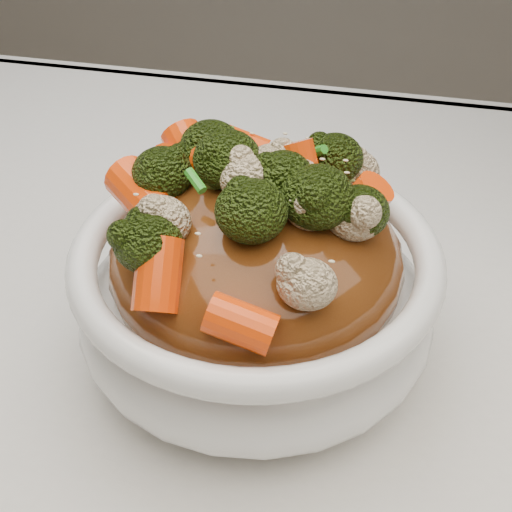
# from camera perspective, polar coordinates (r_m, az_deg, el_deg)

# --- Properties ---
(tablecloth) EXTENTS (1.20, 0.80, 0.04)m
(tablecloth) POSITION_cam_1_polar(r_m,az_deg,el_deg) (0.53, -0.61, -7.51)
(tablecloth) COLOR silver
(tablecloth) RESTS_ON dining_table
(bowl) EXTENTS (0.25, 0.25, 0.09)m
(bowl) POSITION_cam_1_polar(r_m,az_deg,el_deg) (0.47, 0.00, -3.35)
(bowl) COLOR white
(bowl) RESTS_ON tablecloth
(sauce_base) EXTENTS (0.20, 0.20, 0.10)m
(sauce_base) POSITION_cam_1_polar(r_m,az_deg,el_deg) (0.45, 0.00, -0.32)
(sauce_base) COLOR #5B2C0F
(sauce_base) RESTS_ON bowl
(carrots) EXTENTS (0.20, 0.20, 0.05)m
(carrots) POSITION_cam_1_polar(r_m,az_deg,el_deg) (0.41, 0.00, 7.01)
(carrots) COLOR #FF4708
(carrots) RESTS_ON sauce_base
(broccoli) EXTENTS (0.20, 0.20, 0.05)m
(broccoli) POSITION_cam_1_polar(r_m,az_deg,el_deg) (0.41, 0.00, 6.88)
(broccoli) COLOR black
(broccoli) RESTS_ON sauce_base
(cauliflower) EXTENTS (0.20, 0.20, 0.04)m
(cauliflower) POSITION_cam_1_polar(r_m,az_deg,el_deg) (0.41, 0.00, 6.63)
(cauliflower) COLOR beige
(cauliflower) RESTS_ON sauce_base
(scallions) EXTENTS (0.15, 0.15, 0.02)m
(scallions) POSITION_cam_1_polar(r_m,az_deg,el_deg) (0.41, 0.00, 7.14)
(scallions) COLOR #2A8D20
(scallions) RESTS_ON sauce_base
(sesame_seeds) EXTENTS (0.18, 0.18, 0.01)m
(sesame_seeds) POSITION_cam_1_polar(r_m,az_deg,el_deg) (0.41, 0.00, 7.14)
(sesame_seeds) COLOR beige
(sesame_seeds) RESTS_ON sauce_base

